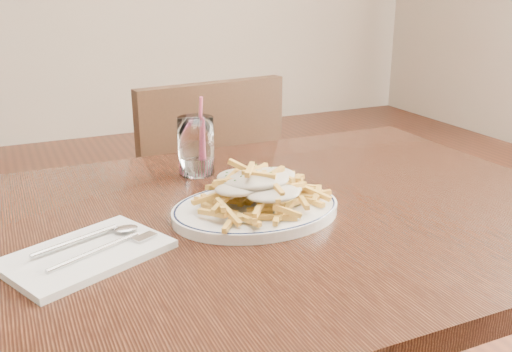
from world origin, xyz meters
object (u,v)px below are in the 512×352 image
table (248,256)px  chair_far (198,210)px  loaded_fries (256,185)px  water_glass (196,149)px  fries_plate (256,210)px

table → chair_far: size_ratio=1.36×
table → chair_far: bearing=79.1°
table → loaded_fries: bearing=-41.7°
chair_far → water_glass: water_glass is taller
table → fries_plate: size_ratio=3.43×
table → fries_plate: 0.09m
fries_plate → water_glass: bearing=94.3°
loaded_fries → chair_far: bearing=80.2°
chair_far → water_glass: (-0.13, -0.39, 0.30)m
table → fries_plate: (0.01, -0.01, 0.09)m
fries_plate → chair_far: bearing=80.2°
loaded_fries → water_glass: (-0.02, 0.25, -0.00)m
table → water_glass: water_glass is taller
fries_plate → table: bearing=138.3°
table → chair_far: chair_far is taller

